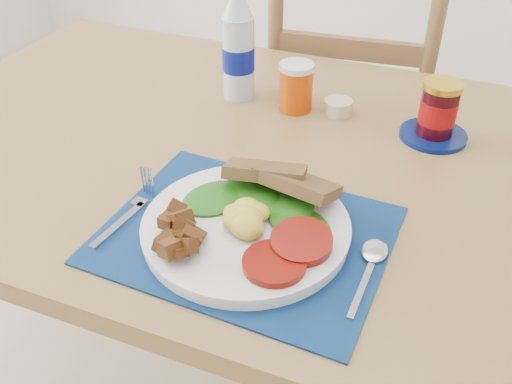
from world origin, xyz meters
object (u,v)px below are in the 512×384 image
chair_far (351,85)px  juice_glass (296,88)px  jam_on_saucer (437,114)px  water_bottle (238,51)px  breakfast_plate (241,223)px

chair_far → juice_glass: bearing=82.2°
jam_on_saucer → water_bottle: bearing=176.9°
breakfast_plate → juice_glass: 0.42m
juice_glass → chair_far: bearing=87.9°
water_bottle → juice_glass: water_bottle is taller
juice_glass → jam_on_saucer: bearing=-2.2°
chair_far → breakfast_plate: chair_far is taller
chair_far → water_bottle: size_ratio=5.21×
chair_far → breakfast_plate: (0.04, -0.87, 0.17)m
breakfast_plate → jam_on_saucer: bearing=58.3°
juice_glass → jam_on_saucer: jam_on_saucer is taller
water_bottle → juice_glass: (0.13, -0.01, -0.05)m
breakfast_plate → water_bottle: size_ratio=1.33×
chair_far → breakfast_plate: 0.89m
breakfast_plate → chair_far: bearing=90.1°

